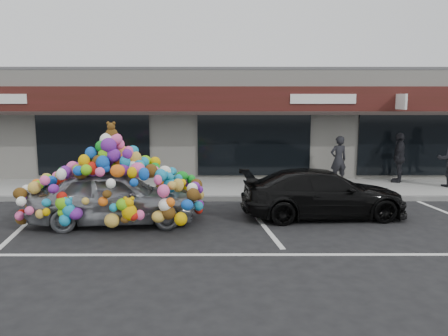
{
  "coord_description": "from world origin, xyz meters",
  "views": [
    {
      "loc": [
        1.83,
        -10.78,
        3.12
      ],
      "look_at": [
        1.87,
        1.4,
        1.21
      ],
      "focal_mm": 35.0,
      "sensor_mm": 36.0,
      "label": 1
    }
  ],
  "objects_px": {
    "toy_car": "(115,190)",
    "pedestrian_c": "(399,158)",
    "pedestrian_a": "(338,160)",
    "black_sedan": "(323,193)"
  },
  "relations": [
    {
      "from": "toy_car",
      "to": "pedestrian_a",
      "type": "bearing_deg",
      "value": -61.49
    },
    {
      "from": "black_sedan",
      "to": "pedestrian_c",
      "type": "distance_m",
      "value": 5.59
    },
    {
      "from": "toy_car",
      "to": "black_sedan",
      "type": "distance_m",
      "value": 5.47
    },
    {
      "from": "black_sedan",
      "to": "pedestrian_a",
      "type": "relative_size",
      "value": 2.58
    },
    {
      "from": "toy_car",
      "to": "pedestrian_a",
      "type": "height_order",
      "value": "toy_car"
    },
    {
      "from": "pedestrian_c",
      "to": "black_sedan",
      "type": "bearing_deg",
      "value": -12.4
    },
    {
      "from": "toy_car",
      "to": "pedestrian_a",
      "type": "xyz_separation_m",
      "value": [
        6.88,
        4.65,
        0.14
      ]
    },
    {
      "from": "toy_car",
      "to": "black_sedan",
      "type": "xyz_separation_m",
      "value": [
        5.42,
        0.64,
        -0.23
      ]
    },
    {
      "from": "toy_car",
      "to": "pedestrian_c",
      "type": "height_order",
      "value": "toy_car"
    },
    {
      "from": "toy_car",
      "to": "pedestrian_a",
      "type": "distance_m",
      "value": 8.3
    }
  ]
}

